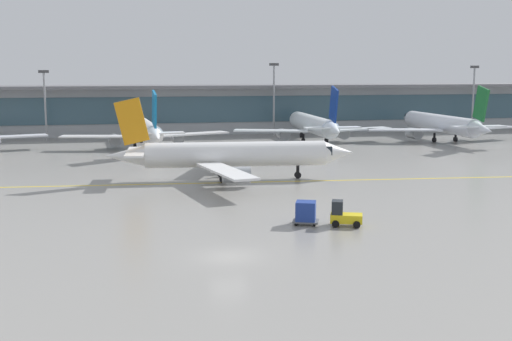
{
  "coord_description": "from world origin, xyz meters",
  "views": [
    {
      "loc": [
        -6.36,
        -42.78,
        12.81
      ],
      "look_at": [
        5.47,
        18.35,
        3.0
      ],
      "focal_mm": 45.6,
      "sensor_mm": 36.0,
      "label": 1
    }
  ],
  "objects": [
    {
      "name": "baggage_tug",
      "position": [
        10.6,
        6.96,
        0.89
      ],
      "size": [
        2.92,
        2.31,
        2.1
      ],
      "rotation": [
        0.0,
        0.0,
        -0.35
      ],
      "color": "yellow",
      "rests_on": "ground_plane"
    },
    {
      "name": "apron_light_mast_3",
      "position": [
        61.84,
        78.37,
        7.36
      ],
      "size": [
        1.8,
        0.36,
        13.35
      ],
      "color": "gray",
      "rests_on": "ground_plane"
    },
    {
      "name": "apron_light_mast_1",
      "position": [
        -21.15,
        77.84,
        6.93
      ],
      "size": [
        1.8,
        0.36,
        12.5
      ],
      "color": "gray",
      "rests_on": "ground_plane"
    },
    {
      "name": "gate_airplane_3",
      "position": [
        24.96,
        66.56,
        3.04
      ],
      "size": [
        28.47,
        30.53,
        10.14
      ],
      "rotation": [
        0.0,
        0.0,
        1.56
      ],
      "color": "white",
      "rests_on": "ground_plane"
    },
    {
      "name": "gate_airplane_2",
      "position": [
        -3.92,
        63.86,
        2.92
      ],
      "size": [
        27.23,
        29.4,
        9.73
      ],
      "rotation": [
        0.0,
        0.0,
        1.66
      ],
      "color": "white",
      "rests_on": "ground_plane"
    },
    {
      "name": "terminal_concourse",
      "position": [
        0.0,
        86.23,
        4.92
      ],
      "size": [
        181.41,
        11.0,
        9.6
      ],
      "color": "#9EA3A8",
      "rests_on": "ground_plane"
    },
    {
      "name": "ground_plane",
      "position": [
        0.0,
        0.0,
        0.0
      ],
      "size": [
        400.0,
        400.0,
        0.0
      ],
      "primitive_type": "plane",
      "color": "gray"
    },
    {
      "name": "apron_light_mast_2",
      "position": [
        20.67,
        78.86,
        7.58
      ],
      "size": [
        1.8,
        0.36,
        13.8
      ],
      "color": "gray",
      "rests_on": "ground_plane"
    },
    {
      "name": "taxiing_regional_jet",
      "position": [
        5.17,
        30.89,
        2.88
      ],
      "size": [
        29.02,
        26.91,
        9.61
      ],
      "rotation": [
        0.0,
        0.0,
        -0.07
      ],
      "color": "white",
      "rests_on": "ground_plane"
    },
    {
      "name": "taxiway_centreline_stripe",
      "position": [
        5.54,
        28.86,
        0.0
      ],
      "size": [
        109.74,
        8.22,
        0.01
      ],
      "primitive_type": "cube",
      "rotation": [
        0.0,
        0.0,
        -0.07
      ],
      "color": "yellow",
      "rests_on": "ground_plane"
    },
    {
      "name": "cargo_dolly_lead",
      "position": [
        7.67,
        8.02,
        1.05
      ],
      "size": [
        2.52,
        2.22,
        1.94
      ],
      "rotation": [
        0.0,
        0.0,
        -0.35
      ],
      "color": "#595B60",
      "rests_on": "ground_plane"
    },
    {
      "name": "gate_airplane_4",
      "position": [
        47.92,
        64.05,
        3.04
      ],
      "size": [
        28.45,
        30.59,
        10.14
      ],
      "rotation": [
        0.0,
        0.0,
        1.61
      ],
      "color": "silver",
      "rests_on": "ground_plane"
    }
  ]
}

